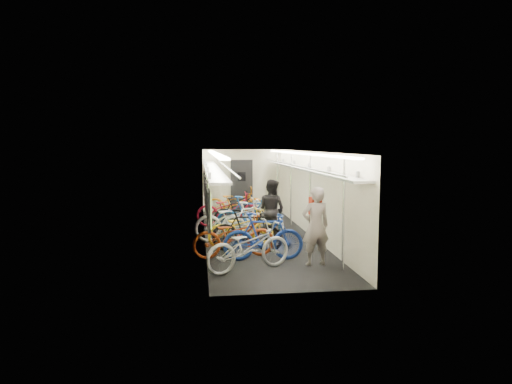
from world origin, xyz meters
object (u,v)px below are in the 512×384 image
object	(u,v)px
bicycle_1	(263,236)
passenger_mid	(272,210)
bicycle_0	(249,246)
passenger_near	(316,226)
backpack	(315,205)

from	to	relation	value
bicycle_1	passenger_mid	size ratio (longest dim) A/B	1.10
bicycle_0	passenger_near	bearing A→B (deg)	-103.98
bicycle_1	backpack	distance (m)	1.37
bicycle_0	bicycle_1	xyz separation A→B (m)	(0.42, 0.80, 0.03)
backpack	bicycle_0	bearing A→B (deg)	173.99
bicycle_0	backpack	bearing A→B (deg)	-99.55
bicycle_1	passenger_near	xyz separation A→B (m)	(1.06, -0.53, 0.30)
bicycle_0	backpack	xyz separation A→B (m)	(1.50, 0.40, 0.77)
bicycle_0	passenger_mid	bearing A→B (deg)	-42.15
passenger_mid	passenger_near	bearing A→B (deg)	145.59
passenger_near	backpack	distance (m)	0.45
bicycle_0	passenger_mid	distance (m)	3.16
bicycle_0	passenger_mid	size ratio (longest dim) A/B	1.18
passenger_mid	backpack	xyz separation A→B (m)	(0.54, -2.60, 0.45)
bicycle_1	passenger_near	world-z (taller)	passenger_near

